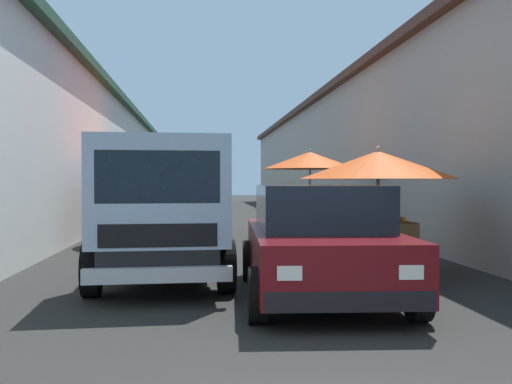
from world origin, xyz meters
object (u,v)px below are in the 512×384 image
at_px(hatchback_car, 319,240).
at_px(delivery_truck, 161,213).
at_px(fruit_stall_mid_lane, 310,168).
at_px(plastic_stool, 316,231).
at_px(fruit_stall_near_left, 158,169).
at_px(vendor_by_crates, 128,200).
at_px(fruit_stall_far_right, 380,175).
at_px(parked_scooter, 330,214).
at_px(fruit_stall_near_right, 142,169).

xyz_separation_m(hatchback_car, delivery_truck, (0.98, 2.09, 0.30)).
bearing_deg(fruit_stall_mid_lane, delivery_truck, 152.35).
bearing_deg(plastic_stool, fruit_stall_near_left, 78.12).
xyz_separation_m(vendor_by_crates, plastic_stool, (-6.15, -5.12, -0.56)).
xyz_separation_m(fruit_stall_mid_lane, plastic_stool, (-1.78, 0.20, -1.53)).
relative_size(fruit_stall_near_left, fruit_stall_far_right, 1.02).
bearing_deg(vendor_by_crates, fruit_stall_near_left, -165.58).
bearing_deg(parked_scooter, fruit_stall_near_right, 100.65).
bearing_deg(delivery_truck, fruit_stall_far_right, -76.18).
bearing_deg(hatchback_car, fruit_stall_near_right, 18.74).
distance_m(vendor_by_crates, parked_scooter, 6.72).
bearing_deg(fruit_stall_mid_lane, fruit_stall_far_right, -179.87).
height_order(fruit_stall_far_right, fruit_stall_near_right, fruit_stall_near_right).
distance_m(fruit_stall_mid_lane, parked_scooter, 3.46).
relative_size(delivery_truck, plastic_stool, 11.47).
bearing_deg(fruit_stall_near_left, fruit_stall_near_right, 13.28).
xyz_separation_m(hatchback_car, vendor_by_crates, (12.01, 3.92, 0.15)).
xyz_separation_m(fruit_stall_mid_lane, hatchback_car, (-7.65, 1.40, -1.12)).
height_order(fruit_stall_near_right, delivery_truck, fruit_stall_near_right).
bearing_deg(delivery_truck, fruit_stall_near_right, 7.49).
bearing_deg(plastic_stool, fruit_stall_far_right, -176.95).
xyz_separation_m(delivery_truck, plastic_stool, (4.89, -3.29, -0.71)).
height_order(fruit_stall_far_right, parked_scooter, fruit_stall_far_right).
relative_size(fruit_stall_near_left, fruit_stall_mid_lane, 1.06).
relative_size(fruit_stall_far_right, parked_scooter, 1.56).
bearing_deg(hatchback_car, parked_scooter, -13.97).
relative_size(fruit_stall_far_right, vendor_by_crates, 1.67).
bearing_deg(fruit_stall_mid_lane, parked_scooter, -22.84).
bearing_deg(fruit_stall_near_right, hatchback_car, -161.26).
bearing_deg(fruit_stall_near_right, fruit_stall_far_right, -148.77).
height_order(fruit_stall_near_right, fruit_stall_mid_lane, fruit_stall_mid_lane).
height_order(fruit_stall_near_left, delivery_truck, fruit_stall_near_left).
relative_size(hatchback_car, delivery_truck, 0.80).
bearing_deg(vendor_by_crates, fruit_stall_mid_lane, -129.35).
bearing_deg(parked_scooter, plastic_stool, 163.08).
xyz_separation_m(fruit_stall_mid_lane, parked_scooter, (2.91, -1.23, -1.41)).
distance_m(fruit_stall_near_right, plastic_stool, 5.90).
distance_m(fruit_stall_near_left, parked_scooter, 6.62).
bearing_deg(hatchback_car, vendor_by_crates, 18.09).
relative_size(fruit_stall_near_left, delivery_truck, 0.53).
relative_size(fruit_stall_mid_lane, delivery_truck, 0.50).
distance_m(fruit_stall_near_right, hatchback_car, 10.06).
relative_size(fruit_stall_far_right, fruit_stall_mid_lane, 1.03).
bearing_deg(delivery_truck, parked_scooter, -26.23).
distance_m(hatchback_car, vendor_by_crates, 12.64).
xyz_separation_m(fruit_stall_far_right, hatchback_car, (-1.84, 1.41, -0.87)).
bearing_deg(parked_scooter, fruit_stall_near_left, 127.08).
distance_m(parked_scooter, plastic_stool, 4.91).
height_order(delivery_truck, plastic_stool, delivery_truck).
bearing_deg(fruit_stall_near_right, fruit_stall_mid_lane, -111.52).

